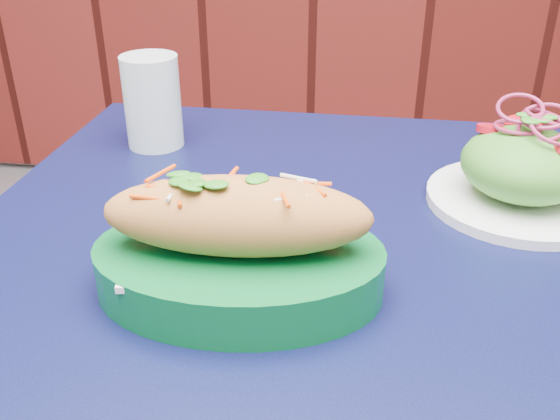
# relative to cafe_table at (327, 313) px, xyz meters

# --- Properties ---
(cafe_table) EXTENTS (0.81, 0.81, 0.75)m
(cafe_table) POSITION_rel_cafe_table_xyz_m (0.00, 0.00, 0.00)
(cafe_table) COLOR black
(cafe_table) RESTS_ON ground
(banh_mi_basket) EXTENTS (0.27, 0.19, 0.12)m
(banh_mi_basket) POSITION_rel_cafe_table_xyz_m (-0.08, -0.09, 0.14)
(banh_mi_basket) COLOR #075D28
(banh_mi_basket) RESTS_ON cafe_table
(salad_plate) EXTENTS (0.21, 0.21, 0.12)m
(salad_plate) POSITION_rel_cafe_table_xyz_m (0.21, 0.12, 0.13)
(salad_plate) COLOR white
(salad_plate) RESTS_ON cafe_table
(water_glass) EXTENTS (0.08, 0.08, 0.13)m
(water_glass) POSITION_rel_cafe_table_xyz_m (-0.27, 0.24, 0.15)
(water_glass) COLOR silver
(water_glass) RESTS_ON cafe_table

